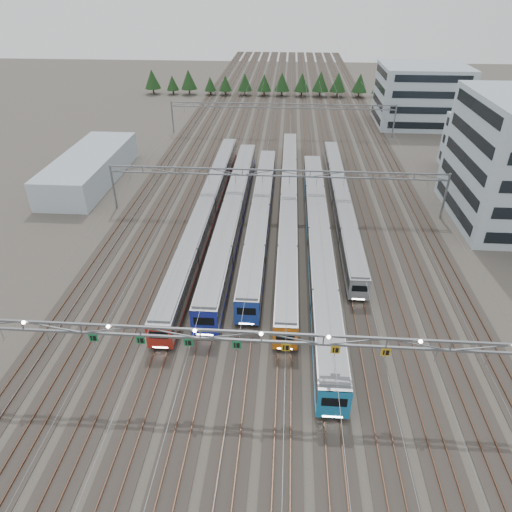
# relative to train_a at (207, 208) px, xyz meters

# --- Properties ---
(ground) EXTENTS (400.00, 400.00, 0.00)m
(ground) POSITION_rel_train_a_xyz_m (11.25, -36.81, -2.11)
(ground) COLOR #47423A
(ground) RESTS_ON ground
(track_bed) EXTENTS (54.00, 260.00, 5.42)m
(track_bed) POSITION_rel_train_a_xyz_m (11.25, 63.19, -0.62)
(track_bed) COLOR #2D2823
(track_bed) RESTS_ON ground
(train_a) EXTENTS (2.85, 64.11, 3.72)m
(train_a) POSITION_rel_train_a_xyz_m (0.00, 0.00, 0.00)
(train_a) COLOR black
(train_a) RESTS_ON ground
(train_b) EXTENTS (3.14, 56.84, 4.09)m
(train_b) POSITION_rel_train_a_xyz_m (4.50, -1.33, 0.19)
(train_b) COLOR black
(train_b) RESTS_ON ground
(train_c) EXTENTS (2.96, 51.66, 3.85)m
(train_c) POSITION_rel_train_a_xyz_m (9.00, -1.68, 0.07)
(train_c) COLOR black
(train_c) RESTS_ON ground
(train_d) EXTENTS (2.74, 68.70, 3.57)m
(train_d) POSITION_rel_train_a_xyz_m (13.50, 3.08, -0.07)
(train_d) COLOR black
(train_d) RESTS_ON ground
(train_e) EXTENTS (3.13, 60.95, 4.08)m
(train_e) POSITION_rel_train_a_xyz_m (18.00, -9.47, 0.19)
(train_e) COLOR black
(train_e) RESTS_ON ground
(train_f) EXTENTS (2.64, 54.11, 3.44)m
(train_f) POSITION_rel_train_a_xyz_m (22.50, 5.29, -0.14)
(train_f) COLOR black
(train_f) RESTS_ON ground
(gantry_near) EXTENTS (56.36, 0.61, 8.08)m
(gantry_near) POSITION_rel_train_a_xyz_m (11.20, -36.93, 4.98)
(gantry_near) COLOR slate
(gantry_near) RESTS_ON ground
(gantry_mid) EXTENTS (56.36, 0.36, 8.00)m
(gantry_mid) POSITION_rel_train_a_xyz_m (11.25, 3.19, 4.28)
(gantry_mid) COLOR slate
(gantry_mid) RESTS_ON ground
(gantry_far) EXTENTS (56.36, 0.36, 8.00)m
(gantry_far) POSITION_rel_train_a_xyz_m (11.25, 48.19, 4.28)
(gantry_far) COLOR slate
(gantry_far) RESTS_ON ground
(depot_bldg_mid) EXTENTS (14.00, 16.00, 10.88)m
(depot_bldg_mid) POSITION_rel_train_a_xyz_m (52.98, 23.35, 3.33)
(depot_bldg_mid) COLOR #ABBFCC
(depot_bldg_mid) RESTS_ON ground
(depot_bldg_north) EXTENTS (22.00, 18.00, 15.18)m
(depot_bldg_north) POSITION_rel_train_a_xyz_m (47.90, 60.83, 5.48)
(depot_bldg_north) COLOR #ABBFCC
(depot_bldg_north) RESTS_ON ground
(west_shed) EXTENTS (10.00, 30.00, 5.34)m
(west_shed) POSITION_rel_train_a_xyz_m (-25.83, 15.17, 0.56)
(west_shed) COLOR #ABBFCC
(west_shed) RESTS_ON ground
(treeline) EXTENTS (81.20, 5.60, 7.02)m
(treeline) POSITION_rel_train_a_xyz_m (4.05, 91.90, 2.13)
(treeline) COLOR #332114
(treeline) RESTS_ON ground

